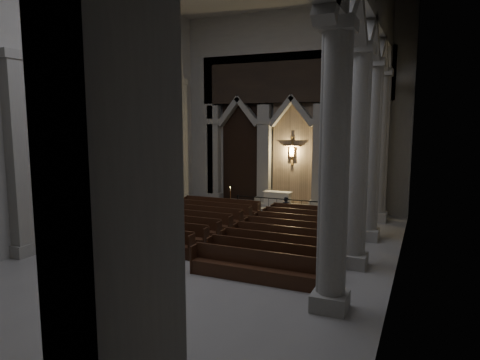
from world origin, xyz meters
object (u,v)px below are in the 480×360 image
Objects in this scene: pews at (233,233)px; worshipper at (286,210)px; candle_stand_right at (331,211)px; candle_stand_left at (230,203)px; altar at (277,199)px; altar_rail at (277,203)px.

pews is 7.43× the size of worshipper.
candle_stand_right is at bearing 63.37° from pews.
candle_stand_right is at bearing -1.74° from candle_stand_left.
candle_stand_right is (6.21, -0.19, 0.05)m from candle_stand_left.
pews is at bearing -85.82° from altar.
pews is at bearing -116.63° from candle_stand_right.
candle_stand_right is at bearing -24.18° from altar.
worshipper is (1.06, -1.55, 0.03)m from altar_rail.
candle_stand_right is 6.90m from pews.
altar_rail is 3.23× the size of candle_stand_right.
altar is 2.94m from candle_stand_left.
altar is 0.17× the size of pews.
altar is 1.12× the size of candle_stand_right.
candle_stand_left is 0.14× the size of pews.
candle_stand_left is 7.08m from pews.
candle_stand_left is at bearing -150.22° from altar.
candle_stand_right is 1.14× the size of worshipper.
altar_rail is at bearing 90.00° from pews.
candle_stand_left is at bearing 116.11° from pews.
altar reaches higher than altar_rail.
candle_stand_left is at bearing 132.06° from worshipper.
candle_stand_left is 0.88× the size of candle_stand_right.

